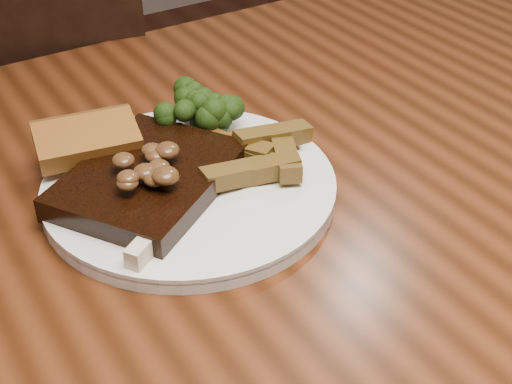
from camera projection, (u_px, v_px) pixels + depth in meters
dining_table at (264, 297)px, 0.70m from camera, size 1.60×0.90×0.75m
chair_far at (19, 173)px, 1.18m from camera, size 0.49×0.49×0.88m
plate at (190, 188)px, 0.68m from camera, size 0.29×0.29×0.01m
steak at (149, 180)px, 0.66m from camera, size 0.21×0.20×0.02m
steak_bone at (178, 215)px, 0.62m from camera, size 0.13×0.09×0.02m
mushroom_pile at (145, 161)px, 0.64m from camera, size 0.07×0.07×0.03m
garlic_bread at (90, 157)px, 0.70m from camera, size 0.11×0.07×0.02m
potato_wedges at (246, 159)px, 0.69m from camera, size 0.11×0.11×0.02m
broccoli_cluster at (197, 113)px, 0.75m from camera, size 0.07×0.07×0.04m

